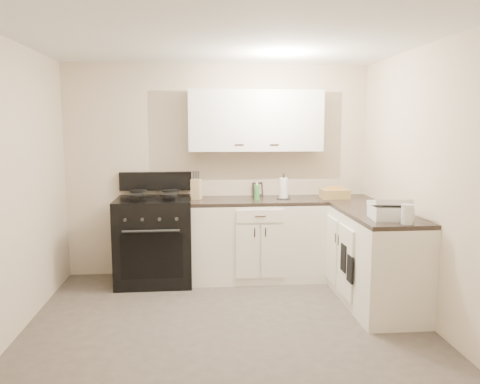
{
  "coord_description": "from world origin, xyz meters",
  "views": [
    {
      "loc": [
        -0.24,
        -3.8,
        1.77
      ],
      "look_at": [
        0.17,
        0.85,
        1.12
      ],
      "focal_mm": 35.0,
      "sensor_mm": 36.0,
      "label": 1
    }
  ],
  "objects": [
    {
      "name": "countertop_right",
      "position": [
        1.5,
        0.85,
        0.92
      ],
      "size": [
        0.6,
        1.9,
        0.04
      ],
      "primitive_type": "cube",
      "color": "black",
      "rests_on": "base_cabinets_right"
    },
    {
      "name": "upper_cabinets",
      "position": [
        0.43,
        1.65,
        1.84
      ],
      "size": [
        1.55,
        0.3,
        0.7
      ],
      "primitive_type": "cube",
      "color": "silver",
      "rests_on": "wall_back"
    },
    {
      "name": "ceiling",
      "position": [
        0.0,
        0.0,
        2.5
      ],
      "size": [
        3.6,
        3.6,
        0.0
      ],
      "primitive_type": "plane",
      "color": "white",
      "rests_on": "wall_back"
    },
    {
      "name": "countertop_grill",
      "position": [
        1.48,
        0.22,
        1.0
      ],
      "size": [
        0.36,
        0.34,
        0.12
      ],
      "primitive_type": "cube",
      "rotation": [
        0.0,
        0.0,
        -0.1
      ],
      "color": "white",
      "rests_on": "countertop_right"
    },
    {
      "name": "oven_mitt_far",
      "position": [
        1.18,
        0.56,
        0.49
      ],
      "size": [
        0.02,
        0.16,
        0.27
      ],
      "primitive_type": "cube",
      "color": "black",
      "rests_on": "base_cabinets_right"
    },
    {
      "name": "base_cabinets_right",
      "position": [
        1.5,
        0.85,
        0.45
      ],
      "size": [
        0.6,
        1.9,
        0.9
      ],
      "primitive_type": "cube",
      "color": "white",
      "rests_on": "floor"
    },
    {
      "name": "floor",
      "position": [
        0.0,
        0.0,
        0.0
      ],
      "size": [
        3.6,
        3.6,
        0.0
      ],
      "primitive_type": "plane",
      "color": "#473F38",
      "rests_on": "ground"
    },
    {
      "name": "wall_back",
      "position": [
        0.0,
        1.8,
        1.25
      ],
      "size": [
        3.6,
        0.0,
        3.6
      ],
      "primitive_type": "plane",
      "rotation": [
        1.57,
        0.0,
        0.0
      ],
      "color": "beige",
      "rests_on": "ground"
    },
    {
      "name": "soap_bottle",
      "position": [
        0.42,
        1.44,
        1.03
      ],
      "size": [
        0.06,
        0.06,
        0.17
      ],
      "primitive_type": "cylinder",
      "rotation": [
        0.0,
        0.0,
        0.04
      ],
      "color": "green",
      "rests_on": "countertop_back"
    },
    {
      "name": "picture_frame",
      "position": [
        0.47,
        1.76,
        1.02
      ],
      "size": [
        0.14,
        0.08,
        0.17
      ],
      "primitive_type": "cube",
      "rotation": [
        -0.14,
        0.0,
        0.33
      ],
      "color": "black",
      "rests_on": "countertop_back"
    },
    {
      "name": "base_cabinets_back",
      "position": [
        0.43,
        1.5,
        0.45
      ],
      "size": [
        1.55,
        0.6,
        0.9
      ],
      "primitive_type": "cube",
      "color": "white",
      "rests_on": "floor"
    },
    {
      "name": "wall_left",
      "position": [
        -1.8,
        0.0,
        1.25
      ],
      "size": [
        0.0,
        3.6,
        3.6
      ],
      "primitive_type": "plane",
      "rotation": [
        1.57,
        0.0,
        1.57
      ],
      "color": "beige",
      "rests_on": "ground"
    },
    {
      "name": "glass_jar",
      "position": [
        1.54,
        0.0,
        1.02
      ],
      "size": [
        0.1,
        0.1,
        0.17
      ],
      "primitive_type": "cylinder",
      "rotation": [
        0.0,
        0.0,
        -0.02
      ],
      "color": "silver",
      "rests_on": "countertop_right"
    },
    {
      "name": "oven_mitt_near",
      "position": [
        1.18,
        0.36,
        0.43
      ],
      "size": [
        0.02,
        0.15,
        0.26
      ],
      "primitive_type": "cube",
      "color": "black",
      "rests_on": "base_cabinets_right"
    },
    {
      "name": "wicker_basket",
      "position": [
        1.35,
        1.49,
        0.99
      ],
      "size": [
        0.32,
        0.22,
        0.11
      ],
      "primitive_type": "cube",
      "rotation": [
        0.0,
        0.0,
        0.02
      ],
      "color": "tan",
      "rests_on": "countertop_right"
    },
    {
      "name": "wall_right",
      "position": [
        1.8,
        0.0,
        1.25
      ],
      "size": [
        0.0,
        3.6,
        3.6
      ],
      "primitive_type": "plane",
      "rotation": [
        1.57,
        0.0,
        -1.57
      ],
      "color": "beige",
      "rests_on": "ground"
    },
    {
      "name": "wall_front",
      "position": [
        0.0,
        -1.8,
        1.25
      ],
      "size": [
        3.6,
        0.0,
        3.6
      ],
      "primitive_type": "plane",
      "rotation": [
        -1.57,
        0.0,
        0.0
      ],
      "color": "beige",
      "rests_on": "ground"
    },
    {
      "name": "stove",
      "position": [
        -0.75,
        1.48,
        0.46
      ],
      "size": [
        0.84,
        0.72,
        1.02
      ],
      "primitive_type": "cube",
      "color": "black",
      "rests_on": "floor"
    },
    {
      "name": "paper_towel",
      "position": [
        0.74,
        1.52,
        1.06
      ],
      "size": [
        0.11,
        0.11,
        0.24
      ],
      "primitive_type": "cylinder",
      "rotation": [
        0.0,
        0.0,
        -0.13
      ],
      "color": "white",
      "rests_on": "countertop_back"
    },
    {
      "name": "countertop_back",
      "position": [
        0.43,
        1.5,
        0.92
      ],
      "size": [
        1.55,
        0.6,
        0.04
      ],
      "primitive_type": "cube",
      "color": "black",
      "rests_on": "base_cabinets_back"
    },
    {
      "name": "knife_block",
      "position": [
        -0.27,
        1.56,
        1.06
      ],
      "size": [
        0.13,
        0.12,
        0.24
      ],
      "primitive_type": "cube",
      "rotation": [
        0.0,
        0.0,
        -0.29
      ],
      "color": "tan",
      "rests_on": "countertop_back"
    }
  ]
}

